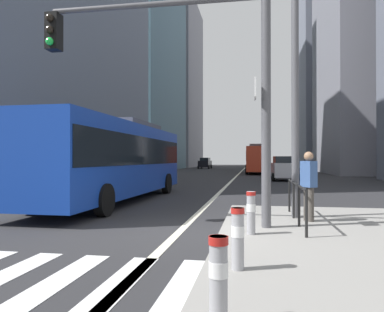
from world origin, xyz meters
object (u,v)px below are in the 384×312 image
city_bus_red_distant (256,158)px  bollard_right (251,211)px  car_receding_near (284,168)px  bollard_left (238,235)px  city_bus_blue_oncoming (116,157)px  car_oncoming_mid (205,163)px  bollard_front (218,275)px  city_bus_red_receding (257,158)px  traffic_signal_gantry (187,62)px  sedan_white_oncoming (38,177)px  street_lamp_post (295,30)px  pedestrian_waiting (309,182)px

city_bus_red_distant → bollard_right: bearing=-90.3°
car_receding_near → bollard_left: size_ratio=4.59×
city_bus_blue_oncoming → car_oncoming_mid: size_ratio=2.63×
bollard_front → bollard_right: bollard_right is taller
car_oncoming_mid → bollard_left: size_ratio=4.98×
bollard_front → bollard_left: bollard_left is taller
city_bus_blue_oncoming → bollard_right: size_ratio=12.91×
city_bus_red_receding → traffic_signal_gantry: bearing=-93.1°
sedan_white_oncoming → street_lamp_post: bearing=-18.4°
street_lamp_post → car_oncoming_mid: bearing=100.3°
bollard_front → pedestrian_waiting: (1.72, 6.13, 0.53)m
city_bus_red_receding → bollard_left: (-0.56, -38.59, -1.19)m
bollard_left → street_lamp_post: bearing=74.9°
city_bus_red_distant → bollard_left: size_ratio=12.32×
city_bus_red_distant → bollard_front: 60.89m
bollard_front → bollard_left: (0.11, 1.74, 0.02)m
sedan_white_oncoming → city_bus_red_receding: (9.04, 30.34, 0.85)m
street_lamp_post → car_receding_near: bearing=86.5°
car_receding_near → bollard_front: (-2.67, -26.39, -0.37)m
car_receding_near → bollard_front: bearing=-95.8°
bollard_right → sedan_white_oncoming: bearing=146.4°
car_oncoming_mid → car_receding_near: 35.01m
city_bus_red_receding → pedestrian_waiting: (1.05, -34.21, -0.69)m
city_bus_blue_oncoming → city_bus_red_distant: same height
city_bus_red_receding → bollard_left: bearing=-90.8°
pedestrian_waiting → bollard_right: bearing=-127.5°
car_oncoming_mid → bollard_right: car_oncoming_mid is taller
bollard_left → bollard_right: 2.51m
street_lamp_post → city_bus_red_distant: bearing=90.9°
car_receding_near → traffic_signal_gantry: traffic_signal_gantry is taller
car_oncoming_mid → bollard_front: 60.24m
car_receding_near → bollard_left: car_receding_near is taller
street_lamp_post → bollard_right: size_ratio=8.88×
city_bus_red_distant → street_lamp_post: bearing=-89.1°
pedestrian_waiting → sedan_white_oncoming: bearing=159.0°
city_bus_red_receding → pedestrian_waiting: bearing=-88.2°
street_lamp_post → bollard_left: street_lamp_post is taller
city_bus_red_receding → street_lamp_post: size_ratio=1.35×
sedan_white_oncoming → car_oncoming_mid: size_ratio=0.98×
sedan_white_oncoming → city_bus_red_distant: city_bus_red_distant is taller
bollard_left → bollard_front: bearing=-93.6°
car_receding_near → street_lamp_post: bearing=-93.5°
city_bus_blue_oncoming → bollard_right: (5.53, -6.31, -1.19)m
street_lamp_post → bollard_front: street_lamp_post is taller
bollard_front → traffic_signal_gantry: bearing=103.8°
street_lamp_post → pedestrian_waiting: (0.27, -0.59, -4.14)m
city_bus_red_receding → street_lamp_post: (0.78, -33.61, 3.45)m
bollard_front → pedestrian_waiting: pedestrian_waiting is taller
bollard_front → bollard_right: (0.28, 4.24, 0.03)m
city_bus_blue_oncoming → bollard_left: (5.36, -8.82, -1.19)m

